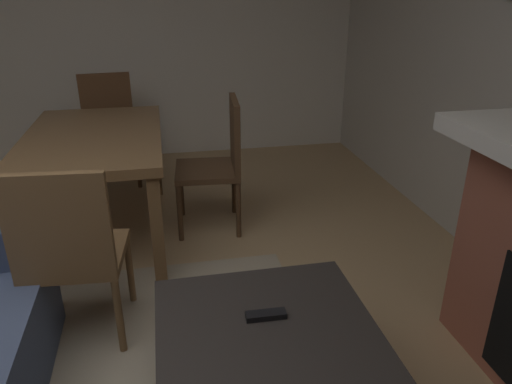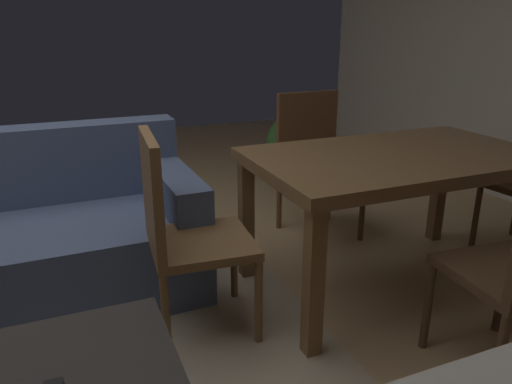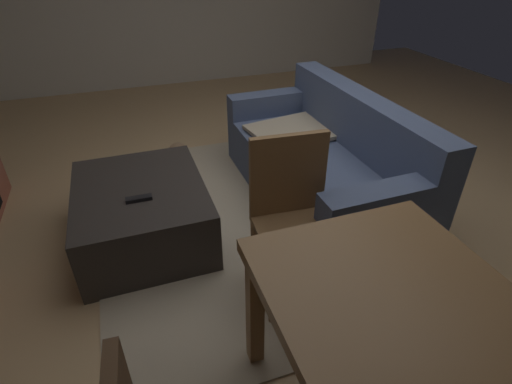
{
  "view_description": "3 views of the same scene",
  "coord_description": "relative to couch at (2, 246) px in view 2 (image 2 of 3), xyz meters",
  "views": [
    {
      "loc": [
        -1.35,
        -0.79,
        1.62
      ],
      "look_at": [
        0.33,
        -1.13,
        0.88
      ],
      "focal_mm": 33.5,
      "sensor_mm": 36.0,
      "label": 1
    },
    {
      "loc": [
        0.23,
        -2.25,
        1.35
      ],
      "look_at": [
        0.84,
        -0.79,
        0.8
      ],
      "focal_mm": 34.25,
      "sensor_mm": 36.0,
      "label": 2
    },
    {
      "loc": [
        2.29,
        -1.12,
        1.79
      ],
      "look_at": [
        0.91,
        -0.64,
        0.85
      ],
      "focal_mm": 27.73,
      "sensor_mm": 36.0,
      "label": 3
    }
  ],
  "objects": [
    {
      "name": "couch",
      "position": [
        0.0,
        0.0,
        0.0
      ],
      "size": [
        1.91,
        0.89,
        0.84
      ],
      "color": "#4C5B7F",
      "rests_on": "ground"
    },
    {
      "name": "dining_chair_north",
      "position": [
        1.88,
        0.21,
        0.22
      ],
      "size": [
        0.45,
        0.45,
        0.93
      ],
      "color": "brown",
      "rests_on": "ground"
    },
    {
      "name": "dining_chair_west",
      "position": [
        0.76,
        -0.6,
        0.22
      ],
      "size": [
        0.47,
        0.47,
        0.93
      ],
      "color": "brown",
      "rests_on": "ground"
    },
    {
      "name": "potted_plant",
      "position": [
        2.18,
        1.12,
        0.05
      ],
      "size": [
        0.44,
        0.44,
        0.62
      ],
      "color": "brown",
      "rests_on": "ground"
    },
    {
      "name": "dining_table",
      "position": [
        1.88,
        -0.61,
        0.35
      ],
      "size": [
        1.45,
        0.87,
        0.74
      ],
      "color": "brown",
      "rests_on": "ground"
    },
    {
      "name": "floor",
      "position": [
        0.09,
        -0.27,
        -0.31
      ],
      "size": [
        8.6,
        8.6,
        0.0
      ],
      "primitive_type": "plane",
      "color": "tan"
    }
  ]
}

